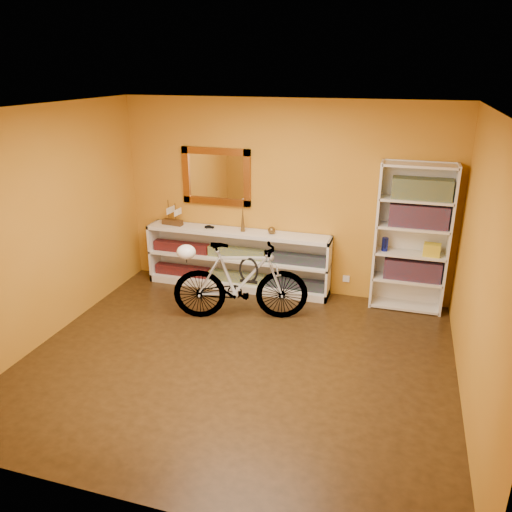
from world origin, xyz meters
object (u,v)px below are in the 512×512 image
(bookcase, at_px, (412,239))
(helmet, at_px, (186,252))
(bicycle, at_px, (241,281))
(console_unit, at_px, (237,260))

(bookcase, xyz_separation_m, helmet, (-2.58, -1.07, -0.07))
(bookcase, height_order, bicycle, bookcase)
(console_unit, distance_m, bicycle, 0.93)
(bookcase, bearing_deg, helmet, -157.52)
(console_unit, distance_m, helmet, 1.17)
(console_unit, distance_m, bookcase, 2.36)
(bookcase, bearing_deg, console_unit, -179.38)
(console_unit, height_order, helmet, helmet)
(helmet, bearing_deg, console_unit, 74.60)
(bookcase, height_order, helmet, bookcase)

